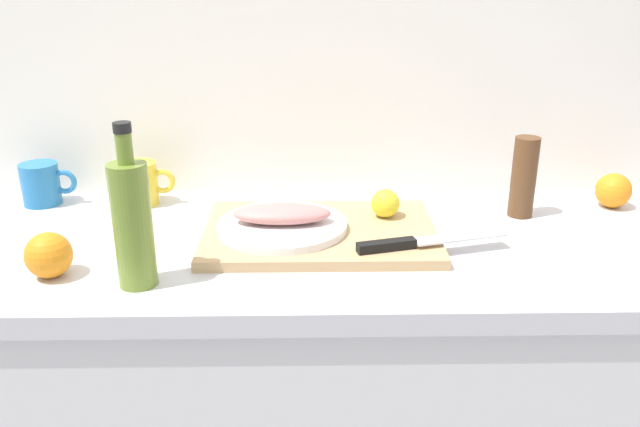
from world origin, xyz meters
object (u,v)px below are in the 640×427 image
(chef_knife, at_px, (414,242))
(coffee_mug_1, at_px, (140,183))
(fish_fillet, at_px, (282,213))
(pepper_mill, at_px, (524,177))
(cutting_board, at_px, (320,232))
(white_plate, at_px, (282,225))
(olive_oil_bottle, at_px, (132,222))
(lemon_0, at_px, (385,203))
(coffee_mug_0, at_px, (42,184))

(chef_knife, xyz_separation_m, coffee_mug_1, (-0.57, 0.30, 0.02))
(fish_fillet, distance_m, pepper_mill, 0.52)
(fish_fillet, bearing_deg, chef_knife, -20.71)
(fish_fillet, relative_size, chef_knife, 0.66)
(cutting_board, distance_m, coffee_mug_1, 0.45)
(white_plate, distance_m, olive_oil_bottle, 0.32)
(white_plate, relative_size, lemon_0, 4.35)
(white_plate, xyz_separation_m, pepper_mill, (0.50, 0.12, 0.06))
(cutting_board, xyz_separation_m, coffee_mug_1, (-0.40, 0.20, 0.04))
(fish_fillet, relative_size, olive_oil_bottle, 0.69)
(lemon_0, height_order, pepper_mill, pepper_mill)
(coffee_mug_0, bearing_deg, pepper_mill, -5.04)
(cutting_board, bearing_deg, white_plate, -176.35)
(fish_fillet, height_order, coffee_mug_1, coffee_mug_1)
(pepper_mill, bearing_deg, chef_knife, -141.31)
(cutting_board, xyz_separation_m, coffee_mug_0, (-0.62, 0.21, 0.04))
(cutting_board, xyz_separation_m, pepper_mill, (0.43, 0.11, 0.08))
(coffee_mug_0, distance_m, coffee_mug_1, 0.22)
(fish_fillet, xyz_separation_m, coffee_mug_1, (-0.32, 0.20, -0.00))
(fish_fillet, bearing_deg, coffee_mug_0, 158.86)
(chef_knife, relative_size, coffee_mug_0, 2.35)
(cutting_board, xyz_separation_m, chef_knife, (0.17, -0.10, 0.02))
(cutting_board, xyz_separation_m, fish_fillet, (-0.07, -0.00, 0.04))
(coffee_mug_1, height_order, pepper_mill, pepper_mill)
(cutting_board, bearing_deg, fish_fillet, -176.35)
(cutting_board, bearing_deg, coffee_mug_0, 161.59)
(olive_oil_bottle, height_order, coffee_mug_1, olive_oil_bottle)
(coffee_mug_0, xyz_separation_m, pepper_mill, (1.05, -0.09, 0.04))
(lemon_0, relative_size, coffee_mug_0, 0.48)
(chef_knife, bearing_deg, coffee_mug_1, 137.57)
(pepper_mill, bearing_deg, fish_fillet, -166.88)
(fish_fillet, height_order, lemon_0, lemon_0)
(chef_knife, distance_m, coffee_mug_1, 0.64)
(cutting_board, distance_m, fish_fillet, 0.09)
(fish_fillet, relative_size, pepper_mill, 1.10)
(fish_fillet, height_order, pepper_mill, pepper_mill)
(coffee_mug_0, bearing_deg, white_plate, -21.14)
(coffee_mug_1, bearing_deg, chef_knife, -27.60)
(fish_fillet, distance_m, olive_oil_bottle, 0.31)
(lemon_0, xyz_separation_m, pepper_mill, (0.30, 0.05, 0.04))
(lemon_0, height_order, coffee_mug_1, coffee_mug_1)
(coffee_mug_0, relative_size, pepper_mill, 0.71)
(lemon_0, relative_size, pepper_mill, 0.34)
(fish_fillet, bearing_deg, pepper_mill, 13.12)
(white_plate, xyz_separation_m, coffee_mug_0, (-0.54, 0.21, 0.02))
(white_plate, bearing_deg, pepper_mill, 13.12)
(cutting_board, relative_size, fish_fillet, 2.39)
(white_plate, bearing_deg, coffee_mug_1, 147.74)
(pepper_mill, bearing_deg, coffee_mug_0, 174.96)
(olive_oil_bottle, height_order, coffee_mug_0, olive_oil_bottle)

